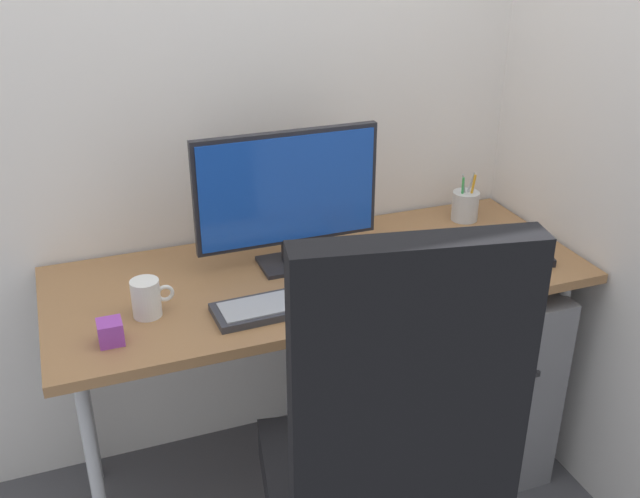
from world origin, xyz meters
name	(u,v)px	position (x,y,z in m)	size (l,w,h in m)	color
ground_plane	(319,472)	(0.00, 0.00, 0.00)	(8.00, 8.00, 0.00)	#4C4C51
wall_back	(278,13)	(0.00, 0.33, 1.40)	(2.82, 0.04, 2.80)	white
wall_side_right	(631,25)	(0.78, -0.19, 1.40)	(0.04, 1.92, 2.80)	white
desk	(319,288)	(0.00, 0.00, 0.69)	(1.51, 0.61, 0.74)	#996B42
office_chair	(384,475)	(-0.11, -0.68, 0.61)	(0.63, 0.64, 1.22)	black
filing_cabinet	(454,368)	(0.45, -0.04, 0.33)	(0.46, 0.54, 0.66)	slate
monitor	(287,193)	(-0.07, 0.07, 0.96)	(0.52, 0.14, 0.39)	black
keyboard	(301,301)	(-0.11, -0.16, 0.75)	(0.46, 0.15, 0.02)	#333338
mouse	(442,281)	(0.28, -0.21, 0.76)	(0.06, 0.10, 0.04)	slate
pen_holder	(465,205)	(0.57, 0.17, 0.79)	(0.09, 0.09, 0.16)	silver
notebook	(529,251)	(0.62, -0.12, 0.75)	(0.10, 0.18, 0.02)	black
coffee_mug	(147,298)	(-0.49, -0.07, 0.79)	(0.11, 0.07, 0.10)	white
desk_clamp_accessory	(110,332)	(-0.59, -0.17, 0.77)	(0.06, 0.06, 0.06)	purple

